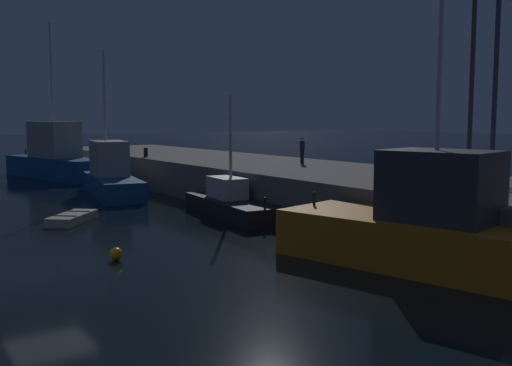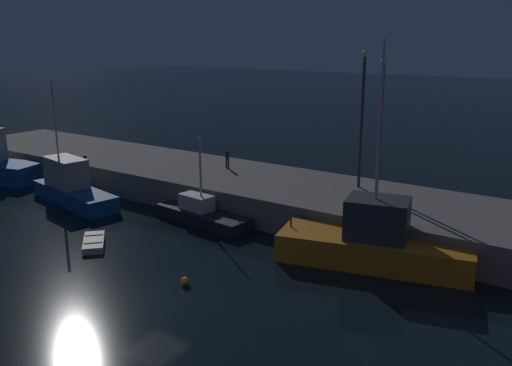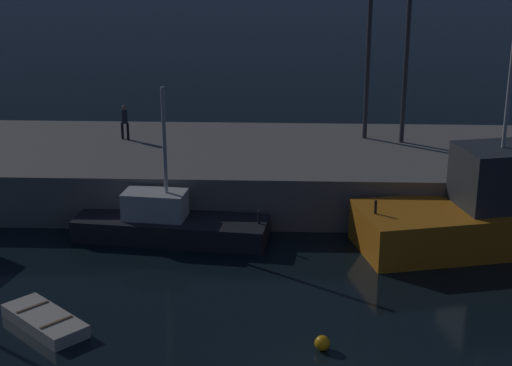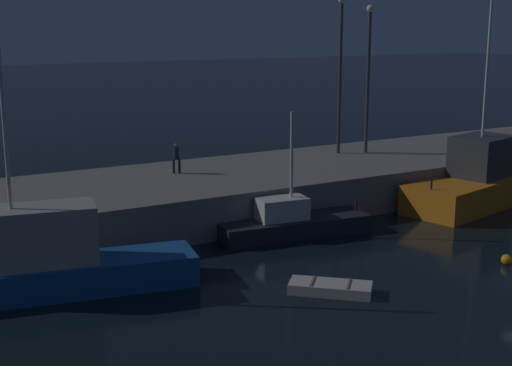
% 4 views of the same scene
% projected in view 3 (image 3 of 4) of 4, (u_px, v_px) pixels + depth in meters
% --- Properties ---
extents(pier_quay, '(73.67, 9.06, 2.08)m').
position_uv_depth(pier_quay, '(310.00, 171.00, 34.04)').
color(pier_quay, gray).
rests_on(pier_quay, ground).
extents(fishing_boat_orange, '(10.87, 5.68, 12.01)m').
position_uv_depth(fishing_boat_orange, '(499.00, 212.00, 28.59)').
color(fishing_boat_orange, orange).
rests_on(fishing_boat_orange, ground).
extents(fishing_trawler_green, '(7.44, 2.87, 5.84)m').
position_uv_depth(fishing_trawler_green, '(168.00, 224.00, 29.25)').
color(fishing_trawler_green, '#232328').
rests_on(fishing_trawler_green, ground).
extents(dinghy_red_small, '(3.03, 2.91, 0.43)m').
position_uv_depth(dinghy_red_small, '(45.00, 321.00, 22.96)').
color(dinghy_red_small, beige).
rests_on(dinghy_red_small, ground).
extents(mooring_buoy_near, '(0.44, 0.44, 0.44)m').
position_uv_depth(mooring_buoy_near, '(322.00, 343.00, 21.68)').
color(mooring_buoy_near, orange).
rests_on(mooring_buoy_near, ground).
extents(lamp_post_west, '(0.44, 0.44, 9.18)m').
position_uv_depth(lamp_post_west, '(370.00, 20.00, 33.73)').
color(lamp_post_west, '#38383D').
rests_on(lamp_post_west, pier_quay).
extents(lamp_post_east, '(0.44, 0.44, 8.69)m').
position_uv_depth(lamp_post_east, '(408.00, 28.00, 33.15)').
color(lamp_post_east, '#38383D').
rests_on(lamp_post_east, pier_quay).
extents(dockworker, '(0.40, 0.37, 1.57)m').
position_uv_depth(dockworker, '(125.00, 120.00, 34.91)').
color(dockworker, black).
rests_on(dockworker, pier_quay).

